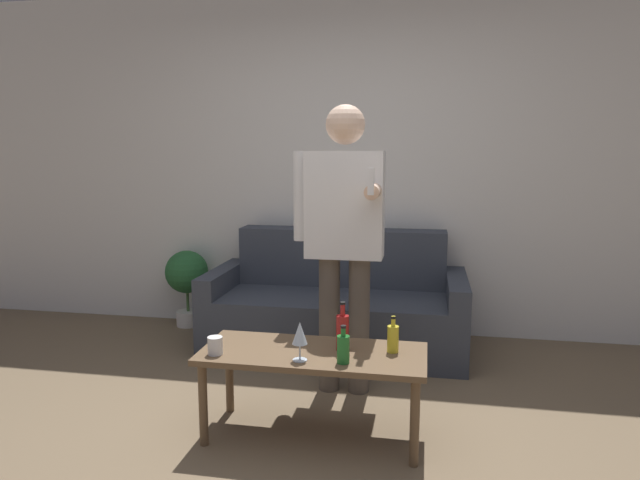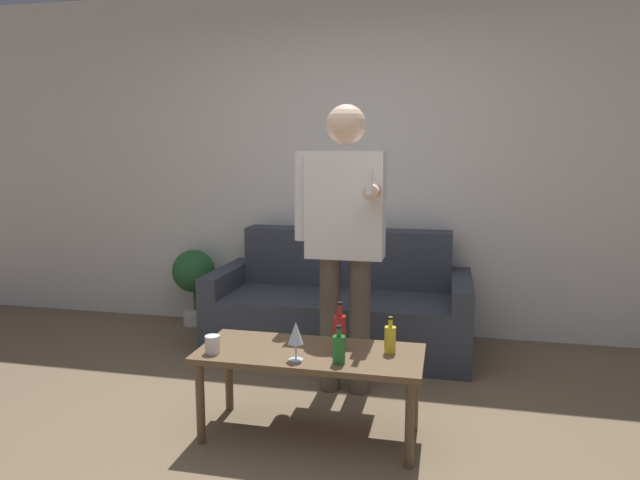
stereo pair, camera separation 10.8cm
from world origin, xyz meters
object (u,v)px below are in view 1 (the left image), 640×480
couch (337,307)px  person_standing_front (344,228)px  coffee_table (313,361)px  bottle_orange (343,331)px

couch → person_standing_front: person_standing_front is taller
couch → coffee_table: size_ratio=1.65×
bottle_orange → coffee_table: bearing=-163.3°
bottle_orange → couch: bearing=100.2°
couch → bottle_orange: (0.24, -1.32, 0.25)m
person_standing_front → coffee_table: bearing=-96.4°
coffee_table → bottle_orange: bottle_orange is taller
coffee_table → bottle_orange: bearing=16.7°
couch → person_standing_front: bearing=-78.2°
couch → bottle_orange: 1.37m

